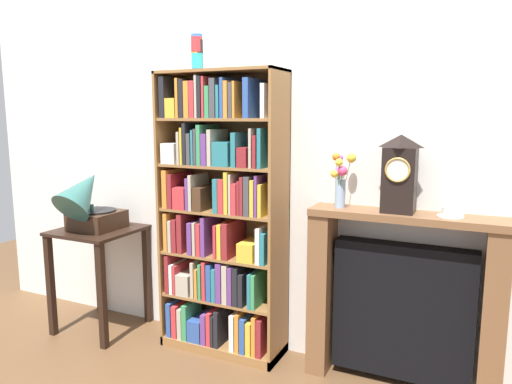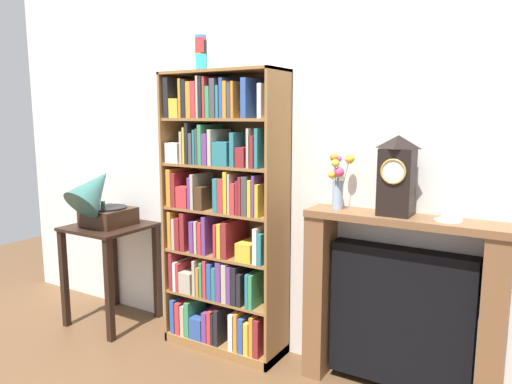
# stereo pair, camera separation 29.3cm
# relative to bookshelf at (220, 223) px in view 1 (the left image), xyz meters

# --- Properties ---
(ground_plane) EXTENTS (7.51, 6.40, 0.02)m
(ground_plane) POSITION_rel_bookshelf_xyz_m (0.01, -0.14, -0.86)
(ground_plane) COLOR brown
(wall_back) EXTENTS (4.51, 0.08, 2.61)m
(wall_back) POSITION_rel_bookshelf_xyz_m (0.10, 0.20, 0.45)
(wall_back) COLOR silver
(wall_back) RESTS_ON ground
(bookshelf) EXTENTS (0.81, 0.31, 1.81)m
(bookshelf) POSITION_rel_bookshelf_xyz_m (0.00, 0.00, 0.00)
(bookshelf) COLOR olive
(bookshelf) RESTS_ON ground
(cup_stack) EXTENTS (0.08, 0.08, 0.23)m
(cup_stack) POSITION_rel_bookshelf_xyz_m (-0.16, 0.02, 1.07)
(cup_stack) COLOR blue
(cup_stack) RESTS_ON bookshelf
(side_table_left) EXTENTS (0.54, 0.53, 0.74)m
(side_table_left) POSITION_rel_bookshelf_xyz_m (-0.94, -0.11, -0.29)
(side_table_left) COLOR black
(side_table_left) RESTS_ON ground
(gramophone) EXTENTS (0.31, 0.48, 0.49)m
(gramophone) POSITION_rel_bookshelf_xyz_m (-0.94, -0.18, 0.10)
(gramophone) COLOR #382316
(gramophone) RESTS_ON side_table_left
(fireplace_mantel) EXTENTS (1.05, 0.24, 1.01)m
(fireplace_mantel) POSITION_rel_bookshelf_xyz_m (1.14, 0.06, -0.35)
(fireplace_mantel) COLOR brown
(fireplace_mantel) RESTS_ON ground
(mantel_clock) EXTENTS (0.17, 0.15, 0.42)m
(mantel_clock) POSITION_rel_bookshelf_xyz_m (1.10, 0.04, 0.37)
(mantel_clock) COLOR black
(mantel_clock) RESTS_ON fireplace_mantel
(flower_vase) EXTENTS (0.14, 0.15, 0.31)m
(flower_vase) POSITION_rel_bookshelf_xyz_m (0.77, 0.04, 0.34)
(flower_vase) COLOR #99B2D1
(flower_vase) RESTS_ON fireplace_mantel
(teacup_with_saucer) EXTENTS (0.14, 0.14, 0.05)m
(teacup_with_saucer) POSITION_rel_bookshelf_xyz_m (1.37, 0.04, 0.19)
(teacup_with_saucer) COLOR white
(teacup_with_saucer) RESTS_ON fireplace_mantel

